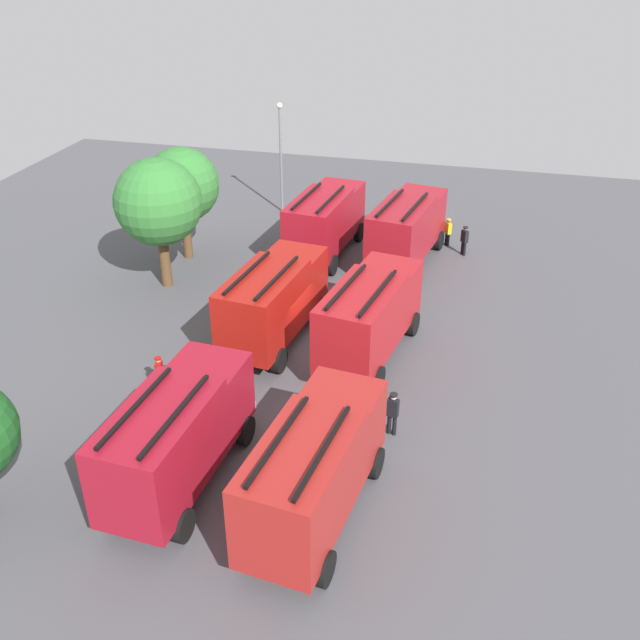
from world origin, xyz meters
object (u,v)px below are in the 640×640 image
at_px(firefighter_4, 393,411).
at_px(fire_truck_5, 325,220).
at_px(fire_truck_1, 370,314).
at_px(firefighter_3, 160,373).
at_px(tree_2, 182,185).
at_px(firefighter_0, 448,231).
at_px(firefighter_2, 343,296).
at_px(fire_truck_4, 274,299).
at_px(traffic_cone_0, 195,375).
at_px(fire_truck_0, 315,467).
at_px(fire_truck_2, 407,227).
at_px(fire_truck_3, 177,433).
at_px(traffic_cone_1, 295,289).
at_px(firefighter_1, 464,239).
at_px(lamppost, 281,150).
at_px(tree_1, 158,203).

bearing_deg(firefighter_4, fire_truck_5, 33.60).
bearing_deg(fire_truck_1, firefighter_3, 131.26).
relative_size(firefighter_4, tree_2, 0.29).
xyz_separation_m(fire_truck_5, firefighter_0, (3.11, -6.62, -1.24)).
distance_m(firefighter_2, tree_2, 11.37).
height_order(fire_truck_4, traffic_cone_0, fire_truck_4).
height_order(fire_truck_0, fire_truck_2, same).
bearing_deg(traffic_cone_0, fire_truck_1, -60.39).
height_order(fire_truck_3, tree_2, tree_2).
bearing_deg(fire_truck_3, fire_truck_5, 3.16).
xyz_separation_m(fire_truck_1, firefighter_3, (-4.74, 7.63, -1.21)).
relative_size(fire_truck_2, firefighter_3, 4.45).
bearing_deg(tree_2, traffic_cone_1, -112.64).
xyz_separation_m(firefighter_1, lamppost, (4.09, 12.02, 3.11)).
bearing_deg(traffic_cone_1, fire_truck_5, -3.42).
height_order(firefighter_0, traffic_cone_1, firefighter_0).
relative_size(fire_truck_1, firefighter_2, 4.27).
relative_size(fire_truck_0, tree_2, 1.19).
bearing_deg(traffic_cone_1, fire_truck_3, -179.61).
bearing_deg(lamppost, traffic_cone_1, -159.97).
height_order(fire_truck_2, tree_1, tree_1).
distance_m(fire_truck_4, tree_2, 10.88).
xyz_separation_m(firefighter_0, firefighter_2, (-9.61, 4.11, 0.07)).
xyz_separation_m(firefighter_2, traffic_cone_0, (-7.25, 4.65, -0.63)).
bearing_deg(tree_2, lamppost, -20.66).
bearing_deg(firefighter_4, fire_truck_2, 17.44).
xyz_separation_m(fire_truck_2, firefighter_3, (-14.77, 7.78, -1.21)).
bearing_deg(fire_truck_5, lamppost, 41.62).
relative_size(tree_1, traffic_cone_0, 9.50).
bearing_deg(fire_truck_5, firefighter_3, 173.58).
bearing_deg(traffic_cone_0, fire_truck_3, -161.26).
bearing_deg(fire_truck_5, fire_truck_3, -174.79).
xyz_separation_m(tree_2, traffic_cone_0, (-11.64, -5.32, -3.87)).
xyz_separation_m(traffic_cone_1, lamppost, (11.18, 4.07, 3.76)).
xyz_separation_m(fire_truck_5, firefighter_3, (-14.76, 3.20, -1.21)).
xyz_separation_m(fire_truck_1, tree_2, (7.90, 11.89, 2.07)).
distance_m(fire_truck_5, firefighter_4, 16.38).
distance_m(fire_truck_2, firefighter_4, 15.24).
relative_size(firefighter_1, firefighter_4, 0.95).
relative_size(fire_truck_3, tree_2, 1.17).
bearing_deg(fire_truck_2, traffic_cone_1, 145.69).
distance_m(tree_2, traffic_cone_1, 8.69).
height_order(firefighter_2, tree_2, tree_2).
bearing_deg(firefighter_0, lamppost, 130.39).
height_order(fire_truck_1, firefighter_3, fire_truck_1).
relative_size(firefighter_0, traffic_cone_1, 2.59).
bearing_deg(traffic_cone_1, tree_2, 67.36).
bearing_deg(traffic_cone_1, firefighter_2, -116.43).
xyz_separation_m(firefighter_2, firefighter_4, (-8.59, -3.77, 0.04)).
height_order(fire_truck_4, fire_truck_5, same).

